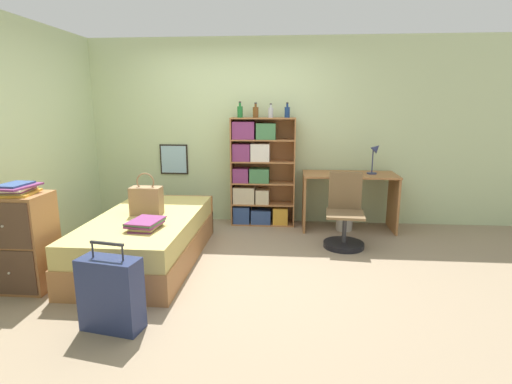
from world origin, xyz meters
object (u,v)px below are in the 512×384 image
dresser (22,242)px  bottle_green (240,111)px  suitcase (111,294)px  bottle_brown (256,112)px  bed (148,238)px  desk (349,191)px  handbag (146,200)px  desk_chair (344,224)px  magazine_pile_on_dresser (17,189)px  bottle_blue (287,112)px  book_stack_on_bed (145,224)px  waste_bin (344,220)px  bookcase (257,175)px  bottle_clear (271,112)px  desk_lamp (375,153)px

dresser → bottle_green: bottle_green is taller
suitcase → bottle_brown: 3.24m
bed → desk: bearing=29.5°
desk → handbag: bearing=-151.4°
bottle_green → desk_chair: (1.36, -0.80, -1.32)m
magazine_pile_on_dresser → bottle_blue: (2.38, 2.24, 0.64)m
bottle_green → bottle_blue: (0.64, 0.03, -0.01)m
bed → bottle_blue: size_ratio=10.12×
handbag → desk_chair: size_ratio=0.52×
book_stack_on_bed → bottle_green: bearing=69.6°
bottle_blue → suitcase: bearing=-114.4°
bed → bottle_green: (0.85, 1.43, 1.34)m
handbag → desk: 2.69m
bed → desk: 2.72m
bed → waste_bin: bearing=28.9°
bottle_green → desk: size_ratio=0.17×
bottle_brown → bottle_blue: (0.43, 0.01, 0.00)m
handbag → bottle_blue: bearing=43.2°
magazine_pile_on_dresser → bottle_brown: 3.03m
suitcase → desk_chair: size_ratio=0.79×
bed → bottle_blue: bottle_blue is taller
handbag → bed: bearing=-75.9°
waste_bin → suitcase: bearing=-128.3°
handbag → desk_chair: 2.33m
waste_bin → bed: bearing=-151.1°
bookcase → bottle_green: 0.91m
bookcase → bottle_brown: size_ratio=7.50×
bottle_green → bottle_blue: size_ratio=1.07×
book_stack_on_bed → suitcase: (0.05, -0.93, -0.27)m
dresser → bottle_clear: (2.18, 2.23, 1.13)m
book_stack_on_bed → handbag: bearing=108.0°
bottle_brown → handbag: bearing=-127.4°
bed → book_stack_on_bed: bearing=-71.7°
bottle_brown → desk: bottle_brown is taller
magazine_pile_on_dresser → waste_bin: bearing=32.9°
bookcase → bottle_clear: bearing=-1.3°
bookcase → bottle_green: bottle_green is taller
bottle_blue → bookcase: bearing=178.3°
bed → bottle_brown: bottle_brown is taller
bookcase → desk_lamp: 1.64m
dresser → bottle_blue: 3.47m
bottle_blue → desk_chair: bearing=-49.0°
bottle_clear → bottle_blue: bottle_blue is taller
desk_chair → waste_bin: (0.09, 0.64, -0.13)m
suitcase → bottle_green: (0.65, 2.82, 1.31)m
magazine_pile_on_dresser → waste_bin: (3.18, 2.06, -0.81)m
bed → dresser: size_ratio=2.27×
handbag → book_stack_on_bed: size_ratio=1.19×
dresser → bottle_brown: 3.18m
bed → book_stack_on_bed: size_ratio=5.29×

